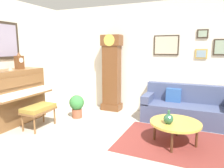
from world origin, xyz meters
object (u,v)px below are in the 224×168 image
at_px(mantel_clock, 19,61).
at_px(teacup, 10,69).
at_px(couch, 186,108).
at_px(coffee_table, 175,123).
at_px(grandfather_clock, 112,75).
at_px(potted_plant, 77,105).
at_px(green_jug, 168,119).
at_px(piano_bench, 39,109).
at_px(piano, 12,97).

relative_size(mantel_clock, teacup, 3.28).
bearing_deg(couch, coffee_table, -93.47).
xyz_separation_m(grandfather_clock, potted_plant, (-0.50, -0.95, -0.64)).
bearing_deg(mantel_clock, coffee_table, 2.68).
bearing_deg(green_jug, coffee_table, 53.49).
distance_m(grandfather_clock, green_jug, 2.39).
bearing_deg(piano_bench, coffee_table, 8.48).
distance_m(piano_bench, grandfather_clock, 2.10).
xyz_separation_m(piano, green_jug, (3.37, 0.29, -0.12)).
bearing_deg(green_jug, grandfather_clock, 138.59).
bearing_deg(piano, mantel_clock, 89.52).
distance_m(piano, teacup, 0.62).
relative_size(piano, piano_bench, 2.06).
bearing_deg(coffee_table, teacup, -172.40).
height_order(couch, teacup, teacup).
height_order(coffee_table, potted_plant, potted_plant).
bearing_deg(piano, teacup, -27.88).
xyz_separation_m(piano_bench, grandfather_clock, (0.87, 1.82, 0.56)).
relative_size(grandfather_clock, green_jug, 8.46).
distance_m(piano, mantel_clock, 0.81).
bearing_deg(teacup, potted_plant, 41.06).
bearing_deg(piano_bench, piano, -178.36).
height_order(piano_bench, grandfather_clock, grandfather_clock).
height_order(couch, mantel_clock, mantel_clock).
height_order(grandfather_clock, teacup, grandfather_clock).
bearing_deg(coffee_table, mantel_clock, -177.32).
bearing_deg(couch, piano_bench, -149.51).
relative_size(piano, green_jug, 6.00).
height_order(couch, coffee_table, couch).
bearing_deg(piano, green_jug, 4.92).
bearing_deg(grandfather_clock, piano, -131.13).
height_order(grandfather_clock, couch, grandfather_clock).
height_order(piano, mantel_clock, mantel_clock).
distance_m(piano, couch, 3.93).
bearing_deg(couch, grandfather_clock, 175.17).
relative_size(piano_bench, grandfather_clock, 0.34).
bearing_deg(teacup, mantel_clock, 99.41).
bearing_deg(piano_bench, grandfather_clock, 64.33).
relative_size(piano, coffee_table, 1.64).
bearing_deg(mantel_clock, grandfather_clock, 44.44).
distance_m(grandfather_clock, coffee_table, 2.41).
bearing_deg(grandfather_clock, couch, -4.83).
bearing_deg(green_jug, couch, 82.66).
relative_size(green_jug, potted_plant, 0.43).
distance_m(teacup, green_jug, 3.41).
bearing_deg(piano_bench, potted_plant, 66.87).
xyz_separation_m(piano_bench, couch, (2.81, 1.66, -0.09)).
bearing_deg(potted_plant, piano, -141.12).
bearing_deg(mantel_clock, green_jug, 0.39).
relative_size(coffee_table, green_jug, 3.67).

